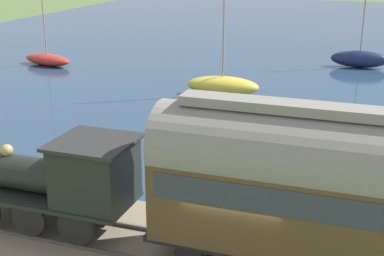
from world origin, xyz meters
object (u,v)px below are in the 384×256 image
(passenger_coach, at_px, (308,183))
(sailboat_navy, at_px, (360,59))
(steam_locomotive, at_px, (58,176))
(rowboat_off_pier, at_px, (369,174))
(sailboat_red, at_px, (47,59))
(rowboat_near_shore, at_px, (292,178))
(sailboat_yellow, at_px, (223,85))

(passenger_coach, relative_size, sailboat_navy, 1.12)
(steam_locomotive, distance_m, sailboat_navy, 29.88)
(steam_locomotive, relative_size, passenger_coach, 0.77)
(sailboat_navy, xyz_separation_m, rowboat_off_pier, (-20.99, -1.36, -0.48))
(sailboat_red, xyz_separation_m, rowboat_off_pier, (-13.93, -23.77, -0.33))
(steam_locomotive, height_order, sailboat_red, sailboat_red)
(passenger_coach, bearing_deg, rowboat_near_shore, 10.89)
(sailboat_navy, xyz_separation_m, rowboat_near_shore, (-22.39, 1.35, -0.48))
(sailboat_yellow, height_order, rowboat_off_pier, sailboat_yellow)
(sailboat_red, bearing_deg, rowboat_off_pier, -108.96)
(passenger_coach, height_order, sailboat_yellow, sailboat_yellow)
(rowboat_near_shore, bearing_deg, sailboat_red, 30.84)
(sailboat_yellow, bearing_deg, rowboat_near_shore, -156.89)
(sailboat_yellow, bearing_deg, passenger_coach, -162.73)
(passenger_coach, height_order, sailboat_navy, sailboat_navy)
(steam_locomotive, height_order, rowboat_off_pier, steam_locomotive)
(steam_locomotive, relative_size, rowboat_off_pier, 2.88)
(rowboat_near_shore, bearing_deg, passenger_coach, 167.81)
(sailboat_navy, height_order, sailboat_red, sailboat_red)
(rowboat_near_shore, bearing_deg, steam_locomotive, 114.77)
(steam_locomotive, height_order, rowboat_near_shore, steam_locomotive)
(passenger_coach, bearing_deg, sailboat_yellow, 22.22)
(sailboat_yellow, distance_m, sailboat_red, 15.51)
(sailboat_navy, bearing_deg, sailboat_yellow, 142.97)
(steam_locomotive, height_order, passenger_coach, passenger_coach)
(passenger_coach, distance_m, sailboat_red, 31.35)
(passenger_coach, relative_size, rowboat_off_pier, 3.74)
(steam_locomotive, distance_m, rowboat_near_shore, 9.05)
(passenger_coach, bearing_deg, sailboat_navy, -0.19)
(sailboat_navy, bearing_deg, rowboat_off_pier, -179.41)
(sailboat_yellow, bearing_deg, sailboat_navy, -38.86)
(sailboat_red, distance_m, rowboat_near_shore, 26.05)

